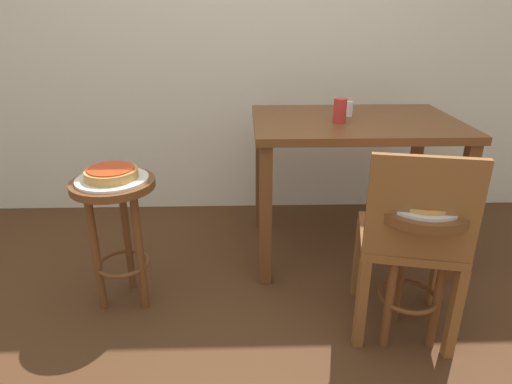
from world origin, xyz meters
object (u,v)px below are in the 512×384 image
cup_near_edge (340,111)px  serving_plate_middle (112,179)px  pizza_middle (111,173)px  serving_plate_foreground (422,203)px  pizza_foreground (423,200)px  wooden_chair (412,239)px  stool_foreground (416,243)px  condiment_shaker (349,109)px  dining_table (354,140)px  stool_middle (117,215)px

cup_near_edge → serving_plate_middle: bearing=-159.8°
pizza_middle → serving_plate_middle: bearing=-26.6°
serving_plate_foreground → pizza_foreground: pizza_foreground is taller
serving_plate_foreground → pizza_foreground: (0.00, 0.00, 0.02)m
pizza_middle → cup_near_edge: bearing=20.2°
pizza_foreground → wooden_chair: size_ratio=0.29×
serving_plate_middle → wooden_chair: size_ratio=0.37×
stool_foreground → pizza_middle: 1.31m
cup_near_edge → pizza_foreground: bearing=-74.3°
stool_foreground → condiment_shaker: (-0.11, 0.83, 0.36)m
dining_table → pizza_foreground: bearing=-83.2°
serving_plate_foreground → serving_plate_middle: (-1.26, 0.30, 0.00)m
cup_near_edge → condiment_shaker: cup_near_edge is taller
stool_foreground → cup_near_edge: cup_near_edge is taller
serving_plate_foreground → cup_near_edge: bearing=105.7°
stool_foreground → pizza_middle: (-1.26, 0.30, 0.20)m
serving_plate_middle → pizza_middle: size_ratio=1.38×
cup_near_edge → wooden_chair: (0.18, -0.66, -0.38)m
stool_foreground → stool_middle: bearing=166.8°
dining_table → cup_near_edge: cup_near_edge is taller
pizza_foreground → pizza_middle: bearing=166.8°
stool_foreground → wooden_chair: (-0.01, 0.02, 0.01)m
stool_foreground → cup_near_edge: (-0.19, 0.69, 0.38)m
stool_middle → serving_plate_middle: size_ratio=1.99×
stool_foreground → pizza_foreground: size_ratio=2.50×
serving_plate_foreground → stool_middle: serving_plate_foreground is taller
dining_table → condiment_shaker: condiment_shaker is taller
pizza_foreground → serving_plate_middle: (-1.26, 0.30, -0.02)m
pizza_foreground → wooden_chair: bearing=112.9°
pizza_foreground → dining_table: (-0.09, 0.76, 0.02)m
serving_plate_middle → serving_plate_foreground: bearing=-13.2°
serving_plate_foreground → stool_middle: (-1.26, 0.30, -0.17)m
pizza_middle → stool_foreground: bearing=-13.2°
stool_foreground → serving_plate_foreground: bearing=-166.0°
condiment_shaker → pizza_middle: bearing=-155.2°
stool_middle → condiment_shaker: condiment_shaker is taller
stool_middle → wooden_chair: size_ratio=0.74×
pizza_foreground → condiment_shaker: (-0.11, 0.83, 0.17)m
serving_plate_foreground → dining_table: bearing=96.8°
pizza_middle → dining_table: size_ratio=0.21×
serving_plate_middle → cup_near_edge: bearing=20.2°
stool_foreground → cup_near_edge: size_ratio=5.05×
stool_middle → serving_plate_foreground: bearing=-13.2°
stool_middle → serving_plate_middle: (0.00, -0.00, 0.17)m
wooden_chair → stool_foreground: bearing=-67.1°
dining_table → wooden_chair: wooden_chair is taller
dining_table → condiment_shaker: bearing=111.0°
serving_plate_middle → dining_table: size_ratio=0.29×
stool_middle → cup_near_edge: cup_near_edge is taller
wooden_chair → pizza_foreground: bearing=-67.1°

